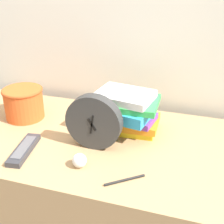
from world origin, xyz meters
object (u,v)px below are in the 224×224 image
book_stack (127,111)px  basket (24,102)px  desk_clock (94,122)px  pen (125,180)px  tv_remote (24,149)px  crumpled_paper_ball (79,160)px

book_stack → basket: book_stack is taller
desk_clock → pen: desk_clock is taller
tv_remote → pen: bearing=-7.1°
desk_clock → pen: (0.16, -0.16, -0.10)m
basket → tv_remote: bearing=-59.4°
crumpled_paper_ball → pen: (0.16, -0.03, -0.02)m
book_stack → basket: bearing=-177.6°
desk_clock → crumpled_paper_ball: (-0.00, -0.13, -0.08)m
tv_remote → book_stack: bearing=39.9°
desk_clock → tv_remote: bearing=-154.4°
tv_remote → pen: (0.39, -0.05, -0.01)m
pen → desk_clock: bearing=135.4°
crumpled_paper_ball → pen: crumpled_paper_ball is taller
basket → pen: 0.61m
tv_remote → pen: 0.39m
book_stack → tv_remote: (-0.31, -0.26, -0.08)m
basket → tv_remote: size_ratio=0.85×
book_stack → pen: book_stack is taller
desk_clock → pen: size_ratio=1.84×
crumpled_paper_ball → pen: bearing=-9.8°
pen → tv_remote: bearing=172.9°
desk_clock → basket: desk_clock is taller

